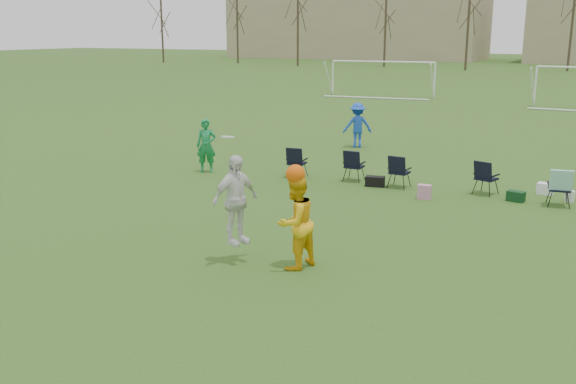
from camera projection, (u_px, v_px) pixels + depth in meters
The scene contains 7 objects.
ground at pixel (321, 284), 11.66m from camera, with size 260.00×260.00×0.00m, color #2D541A.
fielder_green_near at pixel (206, 146), 20.71m from camera, with size 0.63×0.42×1.74m, color #167C40.
fielder_blue at pixel (357, 125), 25.20m from camera, with size 1.13×0.65×1.75m, color blue.
center_contest at pixel (271, 212), 12.32m from camera, with size 2.04×1.33×2.55m.
sideline_setup at pixel (485, 177), 17.78m from camera, with size 10.76×2.32×1.85m.
goal_left at pixel (383, 69), 45.06m from camera, with size 7.39×0.76×2.46m.
tree_line at pixel (573, 26), 71.08m from camera, with size 110.28×3.28×11.40m.
Camera 1 is at (4.29, -10.04, 4.46)m, focal length 40.00 mm.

